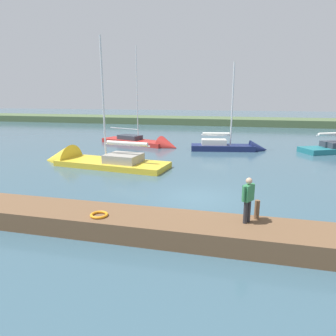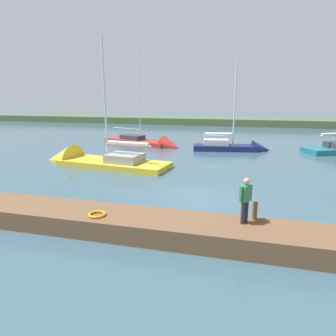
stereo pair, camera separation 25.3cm
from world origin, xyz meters
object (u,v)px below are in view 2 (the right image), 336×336
mooring_post_near (255,210)px  life_ring_buoy (97,214)px  sailboat_far_left (149,144)px  sailboat_outer_mooring (235,148)px  sailboat_near_dock (88,163)px  person_on_dock (245,198)px

mooring_post_near → life_ring_buoy: 5.72m
mooring_post_near → sailboat_far_left: 21.85m
life_ring_buoy → mooring_post_near: bearing=-168.8°
sailboat_outer_mooring → sailboat_near_dock: bearing=-150.5°
sailboat_outer_mooring → mooring_post_near: bearing=-95.5°
sailboat_far_left → person_on_dock: bearing=-42.8°
sailboat_outer_mooring → life_ring_buoy: bearing=-112.2°
sailboat_outer_mooring → sailboat_far_left: (9.05, -1.09, -0.12)m
mooring_post_near → person_on_dock: person_on_dock is taller
life_ring_buoy → person_on_dock: 5.37m
mooring_post_near → life_ring_buoy: (5.61, 1.11, -0.30)m
mooring_post_near → person_on_dock: bearing=49.4°
mooring_post_near → sailboat_far_left: sailboat_far_left is taller
mooring_post_near → sailboat_near_dock: 15.30m
sailboat_outer_mooring → sailboat_far_left: size_ratio=0.80×
mooring_post_near → person_on_dock: 0.79m
life_ring_buoy → person_on_dock: bearing=-172.4°
sailboat_near_dock → person_on_dock: sailboat_near_dock is taller
person_on_dock → mooring_post_near: bearing=-97.0°
sailboat_near_dock → person_on_dock: bearing=146.7°
life_ring_buoy → sailboat_far_left: size_ratio=0.06×
mooring_post_near → person_on_dock: (0.35, 0.41, 0.57)m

